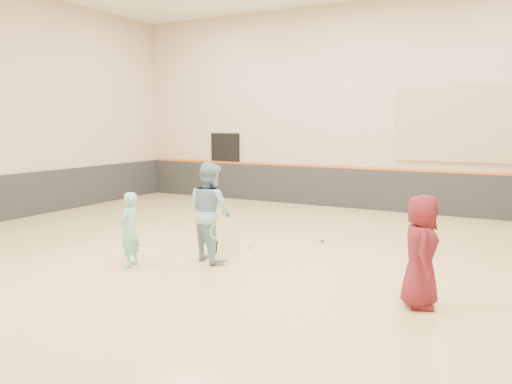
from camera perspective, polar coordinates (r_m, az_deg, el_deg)
The scene contains 14 objects.
room at distance 9.62m, azimuth 0.78°, elevation -2.41°, with size 15.04×12.04×6.22m.
wainscot_back at distance 15.14m, azimuth 11.16°, elevation 0.39°, with size 14.90×0.04×1.20m, color #232326.
wainscot_left at distance 14.62m, azimuth -26.26°, elevation -0.54°, with size 0.04×11.90×1.20m, color #232326.
accent_stripe at distance 15.07m, azimuth 11.21°, elevation 2.73°, with size 14.90×0.03×0.06m, color #D85914.
acoustic_panel at distance 14.45m, azimuth 22.11°, elevation 7.17°, with size 3.20×0.08×2.00m, color tan.
doorway at distance 16.94m, azimuth -3.51°, elevation 3.01°, with size 1.10×0.05×2.20m, color black.
girl at distance 9.10m, azimuth -14.29°, elevation -4.19°, with size 0.49×0.32×1.33m, color #7AD3C2.
instructor at distance 9.21m, azimuth -5.23°, elevation -2.26°, with size 0.89×0.69×1.83m, color #80ACC6.
young_man at distance 7.25m, azimuth 18.33°, elevation -6.45°, with size 0.77×0.50×1.57m, color maroon.
held_racket at distance 8.78m, azimuth -4.37°, elevation -4.49°, with size 0.33×0.33×0.61m, color #BCD82F, non-canonical shape.
spare_racket at distance 10.93m, azimuth 7.22°, elevation -5.25°, with size 0.60×0.60×0.12m, color #B1E031, non-canonical shape.
ball_under_racket at distance 10.19m, azimuth -0.66°, elevation -6.31°, with size 0.07×0.07×0.07m, color #BCDB32.
ball_in_hand at distance 7.02m, azimuth 18.67°, elevation -5.07°, with size 0.07×0.07×0.07m, color #BCCB2F.
ball_beside_spare at distance 12.92m, azimuth 10.52°, elevation -3.41°, with size 0.07×0.07×0.07m, color #B8D631.
Camera 1 is at (4.32, -8.42, 2.53)m, focal length 35.00 mm.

